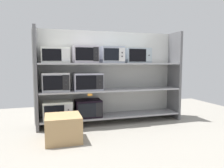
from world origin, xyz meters
TOP-DOWN VIEW (x-y plane):
  - ground at (0.00, -1.00)m, footprint 6.68×6.00m
  - back_panel at (0.00, 0.25)m, footprint 2.88×0.04m
  - upright_left at (-1.37, 0.00)m, footprint 0.05×0.46m
  - upright_right at (1.37, 0.00)m, footprint 0.05×0.46m
  - shelf_0 at (0.00, 0.00)m, footprint 2.68×0.46m
  - microwave_0 at (-1.03, -0.00)m, footprint 0.51×0.39m
  - microwave_1 at (-0.47, -0.00)m, footprint 0.47×0.38m
  - shelf_1 at (0.00, 0.00)m, footprint 2.68×0.46m
  - microwave_2 at (-1.05, -0.00)m, footprint 0.47×0.35m
  - microwave_3 at (-0.47, -0.00)m, footprint 0.53×0.39m
  - price_tag_0 at (-0.48, -0.23)m, footprint 0.08×0.00m
  - shelf_2 at (0.00, 0.00)m, footprint 2.68×0.46m
  - microwave_4 at (-1.04, -0.00)m, footprint 0.48×0.35m
  - microwave_5 at (-0.51, -0.00)m, footprint 0.44×0.42m
  - microwave_6 at (-0.02, -0.00)m, footprint 0.42×0.44m
  - microwave_7 at (0.50, -0.00)m, footprint 0.49×0.39m
  - shipping_carton at (-0.98, -0.73)m, footprint 0.52×0.52m

SIDE VIEW (x-z plane):
  - ground at x=0.00m, z-range -0.02..0.00m
  - shelf_0 at x=0.00m, z-range 0.13..0.16m
  - shipping_carton at x=-0.98m, z-range 0.00..0.39m
  - microwave_0 at x=-1.03m, z-range 0.16..0.48m
  - microwave_1 at x=-0.47m, z-range 0.16..0.48m
  - price_tag_0 at x=-0.48m, z-range 0.58..0.62m
  - shelf_1 at x=0.00m, z-range 0.63..0.66m
  - microwave_3 at x=-0.47m, z-range 0.66..0.98m
  - microwave_2 at x=-1.05m, z-range 0.66..0.99m
  - back_panel at x=0.00m, z-range 0.00..1.79m
  - upright_left at x=-1.37m, z-range 0.00..1.79m
  - upright_right at x=1.37m, z-range 0.00..1.79m
  - shelf_2 at x=0.00m, z-range 1.13..1.16m
  - microwave_4 at x=-1.04m, z-range 1.16..1.43m
  - microwave_7 at x=0.50m, z-range 1.16..1.45m
  - microwave_6 at x=-0.02m, z-range 1.16..1.47m
  - microwave_5 at x=-0.51m, z-range 1.16..1.47m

